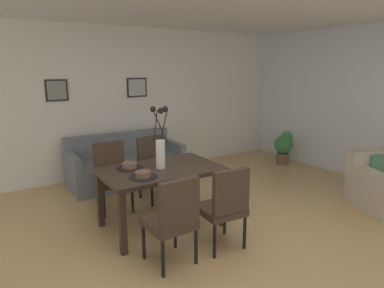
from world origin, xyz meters
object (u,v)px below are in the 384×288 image
object	(u,v)px
bowl_near_right	(129,165)
potted_plant	(284,146)
dining_table	(161,175)
framed_picture_center	(137,87)
dining_chair_near_right	(112,173)
framed_picture_left	(57,90)
dining_chair_near_left	(173,217)
bowl_near_left	(143,174)
dining_chair_far_right	(154,165)
sofa	(125,166)
dining_chair_far_left	(225,204)
centerpiece_vase	(160,145)

from	to	relation	value
bowl_near_right	potted_plant	world-z (taller)	bowl_near_right
dining_table	framed_picture_center	xyz separation A→B (m)	(0.68, 2.27, 0.90)
dining_chair_near_right	framed_picture_left	world-z (taller)	framed_picture_left
dining_chair_near_left	framed_picture_center	xyz separation A→B (m)	(0.97, 3.10, 1.04)
bowl_near_left	framed_picture_left	distance (m)	2.61
dining_chair_far_right	potted_plant	bearing A→B (deg)	5.30
bowl_near_right	framed_picture_left	xyz separation A→B (m)	(-0.37, 2.07, 0.77)
sofa	framed_picture_left	world-z (taller)	framed_picture_left
potted_plant	dining_chair_near_right	bearing A→B (deg)	-175.09
framed_picture_left	sofa	bearing A→B (deg)	-28.08
dining_chair_near_left	dining_chair_far_left	distance (m)	0.61
dining_chair_near_right	bowl_near_right	world-z (taller)	dining_chair_near_right
centerpiece_vase	bowl_near_right	size ratio (longest dim) A/B	4.32
dining_table	bowl_near_right	bearing A→B (deg)	147.66
bowl_near_left	bowl_near_right	xyz separation A→B (m)	(0.00, 0.40, 0.00)
dining_chair_near_right	bowl_near_left	bearing A→B (deg)	-89.14
dining_chair_near_right	framed_picture_left	xyz separation A→B (m)	(-0.35, 1.44, 1.04)
sofa	framed_picture_center	xyz separation A→B (m)	(0.46, 0.48, 1.27)
bowl_near_right	sofa	distance (m)	1.75
bowl_near_right	centerpiece_vase	bearing A→B (deg)	-32.09
dining_chair_far_left	framed_picture_left	distance (m)	3.43
bowl_near_left	potted_plant	size ratio (longest dim) A/B	0.25
dining_chair_near_left	sofa	size ratio (longest dim) A/B	0.50
dining_table	bowl_near_right	world-z (taller)	bowl_near_right
bowl_near_left	framed_picture_left	world-z (taller)	framed_picture_left
dining_chair_near_right	dining_chair_far_left	bearing A→B (deg)	-68.69
dining_table	dining_chair_far_right	size ratio (longest dim) A/B	1.52
sofa	centerpiece_vase	bearing A→B (deg)	-96.99
dining_chair_near_right	dining_chair_far_left	distance (m)	1.79
dining_chair_far_right	bowl_near_left	size ratio (longest dim) A/B	5.41
dining_chair_near_left	framed_picture_left	distance (m)	3.29
centerpiece_vase	framed_picture_left	distance (m)	2.43
dining_chair_near_left	bowl_near_left	world-z (taller)	dining_chair_near_left
dining_chair_near_right	sofa	size ratio (longest dim) A/B	0.50
dining_table	dining_chair_near_right	distance (m)	0.90
centerpiece_vase	framed_picture_left	size ratio (longest dim) A/B	2.15
dining_chair_far_left	bowl_near_left	size ratio (longest dim) A/B	5.41
dining_chair_near_right	dining_chair_far_left	world-z (taller)	same
framed_picture_left	bowl_near_left	bearing A→B (deg)	-81.51
framed_picture_center	dining_chair_near_left	bearing A→B (deg)	-107.42
framed_picture_center	bowl_near_right	bearing A→B (deg)	-115.75
dining_chair_far_left	potted_plant	world-z (taller)	dining_chair_far_left
dining_table	dining_chair_far_left	bearing A→B (deg)	-69.08
dining_chair_near_right	sofa	distance (m)	1.13
dining_chair_far_left	bowl_near_left	bearing A→B (deg)	134.79
dining_chair_near_right	bowl_near_right	distance (m)	0.69
dining_chair_near_left	bowl_near_right	world-z (taller)	dining_chair_near_left
dining_chair_far_right	bowl_near_left	distance (m)	1.27
potted_plant	sofa	bearing A→B (deg)	168.15
dining_chair_far_left	potted_plant	size ratio (longest dim) A/B	1.37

